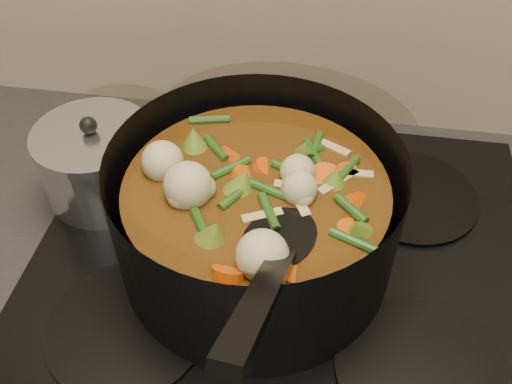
# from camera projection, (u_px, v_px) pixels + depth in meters

# --- Properties ---
(stovetop) EXTENTS (0.62, 0.54, 0.03)m
(stovetop) POSITION_uv_depth(u_px,v_px,m) (284.00, 260.00, 0.72)
(stovetop) COLOR black
(stovetop) RESTS_ON counter
(stockpot) EXTENTS (0.40, 0.48, 0.24)m
(stockpot) POSITION_uv_depth(u_px,v_px,m) (256.00, 216.00, 0.65)
(stockpot) COLOR black
(stockpot) RESTS_ON stovetop
(saucepan) EXTENTS (0.15, 0.15, 0.13)m
(saucepan) POSITION_uv_depth(u_px,v_px,m) (98.00, 163.00, 0.76)
(saucepan) COLOR silver
(saucepan) RESTS_ON stovetop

